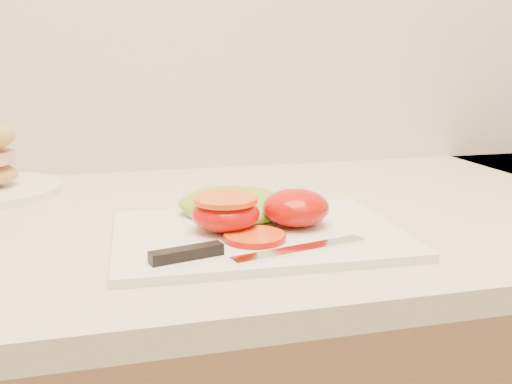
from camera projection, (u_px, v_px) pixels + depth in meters
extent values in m
cube|color=beige|center=(472.00, 205.00, 0.90)|extent=(3.92, 0.65, 0.03)
cube|color=white|center=(258.00, 235.00, 0.68)|extent=(0.35, 0.26, 0.01)
ellipsoid|color=#DA0A00|center=(296.00, 208.00, 0.70)|extent=(0.08, 0.08, 0.04)
ellipsoid|color=#DA0A00|center=(226.00, 214.00, 0.68)|extent=(0.08, 0.08, 0.04)
cylinder|color=red|center=(225.00, 200.00, 0.67)|extent=(0.08, 0.08, 0.01)
cylinder|color=orange|center=(255.00, 237.00, 0.65)|extent=(0.07, 0.07, 0.01)
ellipsoid|color=#9AC634|center=(236.00, 205.00, 0.74)|extent=(0.18, 0.15, 0.03)
cube|color=silver|center=(300.00, 249.00, 0.61)|extent=(0.16, 0.06, 0.00)
cube|color=black|center=(187.00, 253.00, 0.58)|extent=(0.08, 0.03, 0.01)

